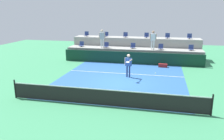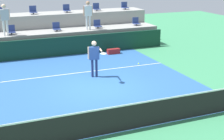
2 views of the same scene
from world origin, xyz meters
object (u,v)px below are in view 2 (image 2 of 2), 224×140
stadium_chair_lower_right (97,25)px  spectator_in_white (4,17)px  stadium_chair_lower_left (11,30)px  stadium_chair_upper_mid_left (33,11)px  stadium_chair_upper_mid_right (67,9)px  spectator_in_grey (88,12)px  stadium_chair_lower_center (56,27)px  stadium_chair_upper_far_right (125,6)px  equipment_bag (113,51)px  stadium_chair_lower_far_right (136,22)px  tennis_ball (138,64)px  tennis_player (95,55)px  stadium_chair_upper_right (96,8)px

stadium_chair_lower_right → spectator_in_white: spectator_in_white is taller
stadium_chair_lower_left → stadium_chair_upper_mid_left: size_ratio=1.00×
stadium_chair_upper_mid_right → spectator_in_grey: (0.77, -2.18, 0.00)m
stadium_chair_lower_center → stadium_chair_lower_right: bearing=0.0°
stadium_chair_lower_right → stadium_chair_upper_mid_right: (-1.51, 1.80, 0.85)m
stadium_chair_upper_far_right → equipment_bag: (-2.44, -3.80, -2.16)m
stadium_chair_lower_left → stadium_chair_lower_far_right: (8.05, 0.00, 0.00)m
stadium_chair_lower_far_right → stadium_chair_upper_far_right: size_ratio=1.00×
stadium_chair_lower_center → spectator_in_grey: bearing=-11.4°
spectator_in_grey → tennis_ball: (0.51, -5.96, -1.72)m
stadium_chair_lower_center → stadium_chair_upper_mid_right: (1.14, 1.80, 0.85)m
stadium_chair_upper_mid_left → spectator_in_grey: 3.68m
stadium_chair_lower_left → tennis_ball: (5.08, -6.34, -0.86)m
tennis_player → equipment_bag: 4.58m
tennis_player → stadium_chair_upper_mid_right: bearing=84.6°
equipment_bag → stadium_chair_lower_right: bearing=97.8°
spectator_in_grey → stadium_chair_lower_left: bearing=175.2°
stadium_chair_lower_left → stadium_chair_upper_right: size_ratio=1.00×
stadium_chair_lower_left → equipment_bag: stadium_chair_lower_left is taller
stadium_chair_upper_far_right → tennis_ball: size_ratio=7.65×
stadium_chair_lower_left → spectator_in_grey: size_ratio=0.30×
stadium_chair_lower_left → spectator_in_grey: (4.57, -0.38, 0.85)m
tennis_ball → stadium_chair_upper_right: bearing=84.3°
spectator_in_grey → stadium_chair_upper_right: bearing=58.6°
stadium_chair_upper_mid_left → stadium_chair_upper_right: size_ratio=1.00×
stadium_chair_upper_mid_left → stadium_chair_upper_mid_right: bearing=0.0°
stadium_chair_upper_right → stadium_chair_lower_center: bearing=-150.9°
stadium_chair_lower_right → tennis_ball: (-0.23, -6.34, -0.86)m
stadium_chair_upper_mid_right → stadium_chair_upper_far_right: 4.22m
stadium_chair_lower_center → equipment_bag: 3.78m
stadium_chair_upper_mid_right → stadium_chair_upper_far_right: size_ratio=1.00×
stadium_chair_lower_right → stadium_chair_upper_far_right: 3.36m
stadium_chair_lower_far_right → equipment_bag: stadium_chair_lower_far_right is taller
stadium_chair_upper_mid_left → stadium_chair_upper_mid_right: (2.19, 0.00, 0.00)m
stadium_chair_upper_far_right → equipment_bag: stadium_chair_upper_far_right is taller
stadium_chair_lower_left → equipment_bag: 6.08m
stadium_chair_upper_mid_right → spectator_in_grey: size_ratio=0.30×
tennis_ball → equipment_bag: tennis_ball is taller
stadium_chair_lower_center → tennis_ball: stadium_chair_lower_center is taller
stadium_chair_upper_mid_right → tennis_player: size_ratio=0.30×
stadium_chair_upper_far_right → stadium_chair_lower_left: bearing=-167.4°
stadium_chair_lower_left → stadium_chair_upper_mid_right: (3.81, 1.80, 0.85)m
stadium_chair_lower_center → spectator_in_white: 3.14m
stadium_chair_lower_center → tennis_player: bearing=-85.7°
tennis_player → stadium_chair_lower_left: bearing=118.4°
stadium_chair_upper_right → tennis_ball: stadium_chair_upper_right is taller
stadium_chair_upper_mid_right → stadium_chair_upper_right: same height
stadium_chair_upper_mid_left → equipment_bag: stadium_chair_upper_mid_left is taller
tennis_player → stadium_chair_lower_center: bearing=94.3°
stadium_chair_upper_far_right → spectator_in_white: (-8.36, -2.18, 0.02)m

